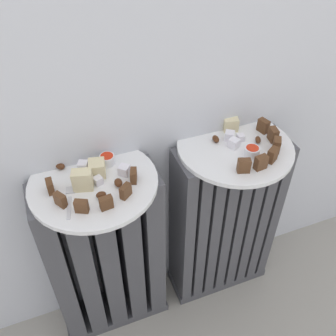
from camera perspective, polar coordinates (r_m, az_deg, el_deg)
radiator_left at (r=1.16m, az=-9.13°, el=-13.40°), size 0.34×0.13×0.60m
radiator_right at (r=1.24m, az=8.36°, el=-8.21°), size 0.34×0.13×0.60m
plate_left at (r=0.92m, az=-11.16°, el=-2.17°), size 0.31×0.31×0.01m
plate_right at (r=1.02m, az=10.04°, el=3.13°), size 0.31×0.31×0.01m
dark_cake_slice_left_0 at (r=0.90m, az=-17.31°, el=-2.65°), size 0.01×0.03×0.03m
dark_cake_slice_left_1 at (r=0.87m, az=-15.89°, el=-4.63°), size 0.03×0.03×0.03m
dark_cake_slice_left_2 at (r=0.84m, az=-12.89°, el=-5.62°), size 0.03×0.03×0.03m
dark_cake_slice_left_3 at (r=0.84m, az=-9.28°, el=-5.19°), size 0.03×0.02×0.03m
dark_cake_slice_left_4 at (r=0.86m, az=-6.40°, el=-3.48°), size 0.03×0.03×0.03m
dark_cake_slice_left_5 at (r=0.89m, az=-5.21°, el=-1.16°), size 0.02×0.03×0.03m
marble_cake_slice_left_0 at (r=0.92m, az=-10.62°, el=-0.06°), size 0.05×0.05×0.04m
marble_cake_slice_left_1 at (r=0.89m, az=-12.73°, el=-1.78°), size 0.05×0.04×0.05m
turkish_delight_left_0 at (r=0.90m, az=-10.47°, el=-1.87°), size 0.02×0.02×0.02m
turkish_delight_left_1 at (r=0.92m, az=-6.60°, el=-0.33°), size 0.03×0.03×0.02m
turkish_delight_left_2 at (r=0.95m, az=-12.65°, el=0.29°), size 0.03×0.03×0.02m
medjool_date_left_0 at (r=0.89m, az=-7.48°, el=-2.20°), size 0.02×0.03×0.02m
medjool_date_left_1 at (r=0.98m, az=-13.71°, el=1.74°), size 0.03×0.03×0.02m
medjool_date_left_2 at (r=0.87m, az=-10.04°, el=-4.01°), size 0.02×0.02×0.02m
medjool_date_left_3 at (r=0.97m, az=-15.91°, el=0.29°), size 0.03×0.03×0.02m
jam_bowl_left at (r=0.95m, az=-9.14°, el=1.33°), size 0.04×0.04×0.02m
dark_cake_slice_right_0 at (r=0.93m, az=11.35°, el=0.35°), size 0.03×0.03×0.04m
dark_cake_slice_right_1 at (r=0.95m, az=13.80°, el=0.81°), size 0.03×0.02×0.04m
dark_cake_slice_right_2 at (r=0.98m, az=15.44°, el=1.90°), size 0.04×0.03×0.04m
dark_cake_slice_right_3 at (r=1.01m, az=16.02°, el=3.35°), size 0.03×0.04×0.04m
dark_cake_slice_right_4 at (r=1.05m, az=15.53°, el=4.86°), size 0.02×0.03×0.04m
dark_cake_slice_right_5 at (r=1.08m, az=14.13°, el=6.17°), size 0.03×0.03×0.04m
marble_cake_slice_right_0 at (r=1.07m, az=9.35°, el=6.67°), size 0.05×0.05×0.04m
turkish_delight_right_0 at (r=1.03m, az=9.25°, el=4.79°), size 0.03×0.03×0.02m
turkish_delight_right_1 at (r=1.01m, az=9.89°, el=3.69°), size 0.03×0.03×0.02m
turkish_delight_right_2 at (r=1.03m, az=10.87°, el=4.51°), size 0.02×0.02×0.02m
medjool_date_right_0 at (r=1.04m, az=13.37°, el=4.16°), size 0.02×0.03×0.02m
medjool_date_right_1 at (r=1.02m, az=7.18°, el=4.37°), size 0.02×0.03×0.02m
jam_bowl_right at (r=0.99m, az=12.50°, el=2.48°), size 0.04×0.04×0.03m
fork at (r=0.88m, az=-14.58°, el=-4.64°), size 0.04×0.10×0.00m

